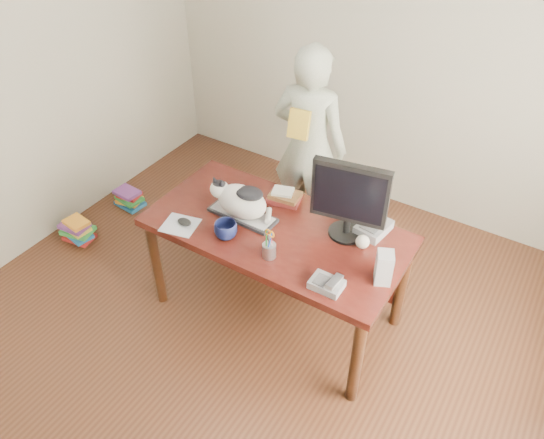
{
  "coord_description": "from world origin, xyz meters",
  "views": [
    {
      "loc": [
        1.3,
        -1.52,
        2.83
      ],
      "look_at": [
        0.0,
        0.55,
        0.85
      ],
      "focal_mm": 35.0,
      "sensor_mm": 36.0,
      "label": 1
    }
  ],
  "objects_px": {
    "book_stack": "(284,196)",
    "calculator": "(373,228)",
    "keyboard": "(243,215)",
    "book_pile_b": "(129,198)",
    "person": "(309,147)",
    "monitor": "(350,197)",
    "mouse": "(184,222)",
    "book_pile_a": "(77,230)",
    "speaker": "(384,267)",
    "phone": "(327,284)",
    "desk": "(283,239)",
    "coffee_mug": "(226,230)",
    "baseball": "(363,242)",
    "cat": "(240,200)",
    "pen_cup": "(269,249)"
  },
  "relations": [
    {
      "from": "book_pile_b",
      "to": "book_pile_a",
      "type": "bearing_deg",
      "value": -93.13
    },
    {
      "from": "mouse",
      "to": "phone",
      "type": "xyz_separation_m",
      "value": [
        0.99,
        -0.0,
        0.0
      ]
    },
    {
      "from": "person",
      "to": "book_pile_a",
      "type": "bearing_deg",
      "value": 29.5
    },
    {
      "from": "desk",
      "to": "person",
      "type": "relative_size",
      "value": 1.02
    },
    {
      "from": "book_pile_b",
      "to": "calculator",
      "type": "bearing_deg",
      "value": -1.76
    },
    {
      "from": "monitor",
      "to": "mouse",
      "type": "distance_m",
      "value": 1.02
    },
    {
      "from": "keyboard",
      "to": "monitor",
      "type": "xyz_separation_m",
      "value": [
        0.63,
        0.18,
        0.27
      ]
    },
    {
      "from": "person",
      "to": "pen_cup",
      "type": "bearing_deg",
      "value": 101.17
    },
    {
      "from": "mouse",
      "to": "book_pile_b",
      "type": "distance_m",
      "value": 1.54
    },
    {
      "from": "monitor",
      "to": "calculator",
      "type": "relative_size",
      "value": 2.15
    },
    {
      "from": "cat",
      "to": "speaker",
      "type": "bearing_deg",
      "value": -1.5
    },
    {
      "from": "pen_cup",
      "to": "coffee_mug",
      "type": "distance_m",
      "value": 0.31
    },
    {
      "from": "desk",
      "to": "speaker",
      "type": "distance_m",
      "value": 0.78
    },
    {
      "from": "keyboard",
      "to": "book_pile_b",
      "type": "height_order",
      "value": "keyboard"
    },
    {
      "from": "person",
      "to": "coffee_mug",
      "type": "bearing_deg",
      "value": 86.14
    },
    {
      "from": "book_stack",
      "to": "book_pile_b",
      "type": "relative_size",
      "value": 0.93
    },
    {
      "from": "speaker",
      "to": "person",
      "type": "height_order",
      "value": "person"
    },
    {
      "from": "keyboard",
      "to": "mouse",
      "type": "height_order",
      "value": "mouse"
    },
    {
      "from": "pen_cup",
      "to": "phone",
      "type": "xyz_separation_m",
      "value": [
        0.39,
        -0.04,
        -0.03
      ]
    },
    {
      "from": "cat",
      "to": "pen_cup",
      "type": "xyz_separation_m",
      "value": [
        0.35,
        -0.22,
        -0.07
      ]
    },
    {
      "from": "desk",
      "to": "phone",
      "type": "height_order",
      "value": "phone"
    },
    {
      "from": "monitor",
      "to": "book_pile_a",
      "type": "bearing_deg",
      "value": 179.56
    },
    {
      "from": "speaker",
      "to": "calculator",
      "type": "distance_m",
      "value": 0.42
    },
    {
      "from": "phone",
      "to": "book_pile_a",
      "type": "xyz_separation_m",
      "value": [
        -2.24,
        0.08,
        -0.69
      ]
    },
    {
      "from": "monitor",
      "to": "pen_cup",
      "type": "distance_m",
      "value": 0.54
    },
    {
      "from": "cat",
      "to": "calculator",
      "type": "relative_size",
      "value": 1.84
    },
    {
      "from": "desk",
      "to": "book_pile_a",
      "type": "xyz_separation_m",
      "value": [
        -1.75,
        -0.28,
        -0.51
      ]
    },
    {
      "from": "mouse",
      "to": "book_stack",
      "type": "bearing_deg",
      "value": 40.58
    },
    {
      "from": "mouse",
      "to": "speaker",
      "type": "distance_m",
      "value": 1.23
    },
    {
      "from": "phone",
      "to": "person",
      "type": "distance_m",
      "value": 1.39
    },
    {
      "from": "baseball",
      "to": "book_pile_a",
      "type": "relative_size",
      "value": 0.3
    },
    {
      "from": "coffee_mug",
      "to": "person",
      "type": "xyz_separation_m",
      "value": [
        -0.06,
        1.12,
        -0.02
      ]
    },
    {
      "from": "cat",
      "to": "book_pile_b",
      "type": "distance_m",
      "value": 1.71
    },
    {
      "from": "phone",
      "to": "book_pile_a",
      "type": "relative_size",
      "value": 0.65
    },
    {
      "from": "desk",
      "to": "baseball",
      "type": "height_order",
      "value": "baseball"
    },
    {
      "from": "book_stack",
      "to": "person",
      "type": "height_order",
      "value": "person"
    },
    {
      "from": "book_pile_b",
      "to": "speaker",
      "type": "bearing_deg",
      "value": -9.87
    },
    {
      "from": "person",
      "to": "book_pile_a",
      "type": "xyz_separation_m",
      "value": [
        -1.49,
        -1.09,
        -0.7
      ]
    },
    {
      "from": "coffee_mug",
      "to": "book_pile_a",
      "type": "height_order",
      "value": "coffee_mug"
    },
    {
      "from": "speaker",
      "to": "book_pile_a",
      "type": "height_order",
      "value": "speaker"
    },
    {
      "from": "book_pile_a",
      "to": "speaker",
      "type": "bearing_deg",
      "value": 2.9
    },
    {
      "from": "calculator",
      "to": "mouse",
      "type": "bearing_deg",
      "value": -143.24
    },
    {
      "from": "mouse",
      "to": "person",
      "type": "xyz_separation_m",
      "value": [
        0.23,
        1.16,
        0.01
      ]
    },
    {
      "from": "book_stack",
      "to": "calculator",
      "type": "relative_size",
      "value": 1.02
    },
    {
      "from": "coffee_mug",
      "to": "phone",
      "type": "bearing_deg",
      "value": -3.7
    },
    {
      "from": "coffee_mug",
      "to": "baseball",
      "type": "bearing_deg",
      "value": 25.77
    },
    {
      "from": "keyboard",
      "to": "person",
      "type": "xyz_separation_m",
      "value": [
        -0.03,
        0.9,
        0.02
      ]
    },
    {
      "from": "book_pile_b",
      "to": "person",
      "type": "bearing_deg",
      "value": 20.27
    },
    {
      "from": "speaker",
      "to": "coffee_mug",
      "type": "bearing_deg",
      "value": 165.1
    },
    {
      "from": "monitor",
      "to": "book_pile_b",
      "type": "distance_m",
      "value": 2.33
    }
  ]
}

